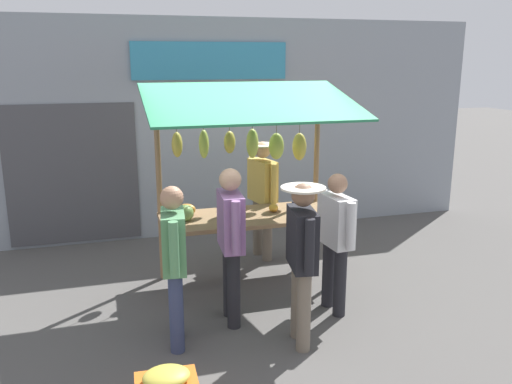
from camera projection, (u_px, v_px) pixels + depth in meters
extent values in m
plane|color=#514F4C|center=(249.00, 280.00, 6.90)|extent=(40.00, 40.00, 0.00)
cube|color=#8C939E|center=(212.00, 128.00, 8.53)|extent=(9.00, 0.25, 3.40)
cube|color=teal|center=(211.00, 61.00, 8.13)|extent=(2.40, 0.06, 0.56)
cube|color=#47474C|center=(73.00, 175.00, 7.96)|extent=(1.90, 0.04, 2.10)
cube|color=olive|center=(249.00, 217.00, 6.69)|extent=(2.20, 0.90, 0.05)
cylinder|color=olive|center=(172.00, 270.00, 6.15)|extent=(0.06, 0.06, 0.83)
cylinder|color=olive|center=(337.00, 252.00, 6.72)|extent=(0.06, 0.06, 0.83)
cylinder|color=olive|center=(164.00, 248.00, 6.88)|extent=(0.06, 0.06, 0.83)
cylinder|color=olive|center=(313.00, 233.00, 7.45)|extent=(0.06, 0.06, 0.83)
cylinder|color=olive|center=(159.00, 191.00, 6.69)|extent=(0.07, 0.07, 2.35)
cylinder|color=olive|center=(316.00, 180.00, 7.28)|extent=(0.07, 0.07, 2.35)
cylinder|color=olive|center=(240.00, 110.00, 6.75)|extent=(2.12, 0.06, 0.06)
cube|color=#23724C|center=(252.00, 102.00, 6.20)|extent=(2.50, 1.46, 0.39)
cylinder|color=brown|center=(300.00, 121.00, 6.99)|extent=(0.01, 0.01, 0.32)
ellipsoid|color=gold|center=(299.00, 147.00, 7.08)|extent=(0.24, 0.26, 0.37)
cylinder|color=brown|center=(277.00, 121.00, 6.89)|extent=(0.01, 0.01, 0.31)
ellipsoid|color=#B2CC4C|center=(276.00, 146.00, 6.97)|extent=(0.25, 0.24, 0.35)
cylinder|color=brown|center=(252.00, 120.00, 6.77)|extent=(0.01, 0.01, 0.23)
ellipsoid|color=#B2CC4C|center=(252.00, 143.00, 6.84)|extent=(0.21, 0.24, 0.38)
cylinder|color=brown|center=(229.00, 121.00, 6.75)|extent=(0.01, 0.01, 0.26)
ellipsoid|color=gold|center=(230.00, 142.00, 6.81)|extent=(0.22, 0.21, 0.29)
cylinder|color=brown|center=(203.00, 120.00, 6.66)|extent=(0.01, 0.01, 0.23)
ellipsoid|color=#B2CC4C|center=(204.00, 144.00, 6.73)|extent=(0.18, 0.19, 0.36)
cylinder|color=brown|center=(176.00, 122.00, 6.55)|extent=(0.01, 0.01, 0.24)
ellipsoid|color=gold|center=(177.00, 145.00, 6.62)|extent=(0.15, 0.18, 0.32)
ellipsoid|color=orange|center=(187.00, 209.00, 6.68)|extent=(0.26, 0.23, 0.14)
sphere|color=#729E4C|center=(186.00, 213.00, 6.42)|extent=(0.20, 0.20, 0.20)
ellipsoid|color=gold|center=(273.00, 208.00, 6.83)|extent=(0.16, 0.20, 0.10)
cylinder|color=#726656|center=(258.00, 227.00, 7.72)|extent=(0.14, 0.14, 0.83)
cylinder|color=#726656|center=(267.00, 232.00, 7.49)|extent=(0.14, 0.14, 0.83)
cube|color=gold|center=(263.00, 181.00, 7.43)|extent=(0.32, 0.54, 0.59)
cylinder|color=gold|center=(252.00, 175.00, 7.69)|extent=(0.09, 0.09, 0.54)
cylinder|color=gold|center=(274.00, 184.00, 7.16)|extent=(0.09, 0.09, 0.54)
sphere|color=tan|center=(263.00, 150.00, 7.33)|extent=(0.23, 0.23, 0.23)
cylinder|color=beige|center=(263.00, 145.00, 7.31)|extent=(0.43, 0.43, 0.02)
cylinder|color=navy|center=(176.00, 313.00, 5.13)|extent=(0.14, 0.14, 0.81)
cylinder|color=navy|center=(176.00, 301.00, 5.39)|extent=(0.14, 0.14, 0.81)
cube|color=#518C5B|center=(173.00, 241.00, 5.09)|extent=(0.28, 0.51, 0.57)
cylinder|color=#518C5B|center=(174.00, 250.00, 4.80)|extent=(0.09, 0.09, 0.53)
cylinder|color=#518C5B|center=(173.00, 229.00, 5.38)|extent=(0.09, 0.09, 0.53)
sphere|color=#A87A5B|center=(172.00, 198.00, 4.99)|extent=(0.22, 0.22, 0.22)
cylinder|color=#726656|center=(304.00, 312.00, 5.16)|extent=(0.14, 0.14, 0.82)
cylinder|color=#726656|center=(298.00, 299.00, 5.42)|extent=(0.14, 0.14, 0.82)
cube|color=black|center=(302.00, 239.00, 5.11)|extent=(0.29, 0.52, 0.58)
cylinder|color=black|center=(310.00, 247.00, 4.81)|extent=(0.09, 0.09, 0.53)
cylinder|color=black|center=(296.00, 227.00, 5.40)|extent=(0.09, 0.09, 0.53)
sphere|color=#8C664C|center=(303.00, 195.00, 5.01)|extent=(0.23, 0.23, 0.23)
cylinder|color=beige|center=(303.00, 188.00, 4.99)|extent=(0.43, 0.43, 0.02)
cylinder|color=#232328|center=(340.00, 282.00, 5.87)|extent=(0.14, 0.14, 0.79)
cylinder|color=#232328|center=(328.00, 274.00, 6.11)|extent=(0.14, 0.14, 0.79)
cube|color=silver|center=(336.00, 221.00, 5.83)|extent=(0.26, 0.49, 0.56)
cylinder|color=silver|center=(351.00, 226.00, 5.55)|extent=(0.09, 0.09, 0.51)
cylinder|color=silver|center=(323.00, 212.00, 6.09)|extent=(0.09, 0.09, 0.51)
sphere|color=#A87A5B|center=(338.00, 184.00, 5.73)|extent=(0.22, 0.22, 0.22)
cylinder|color=#232328|center=(234.00, 290.00, 5.60)|extent=(0.14, 0.14, 0.84)
cylinder|color=#232328|center=(229.00, 280.00, 5.87)|extent=(0.14, 0.14, 0.84)
cube|color=#93669E|center=(231.00, 221.00, 5.56)|extent=(0.26, 0.52, 0.60)
cylinder|color=#93669E|center=(236.00, 228.00, 5.26)|extent=(0.09, 0.09, 0.55)
cylinder|color=#93669E|center=(226.00, 211.00, 5.85)|extent=(0.09, 0.09, 0.55)
sphere|color=tan|center=(230.00, 180.00, 5.45)|extent=(0.23, 0.23, 0.23)
ellipsoid|color=gold|center=(166.00, 376.00, 4.21)|extent=(0.38, 0.31, 0.12)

